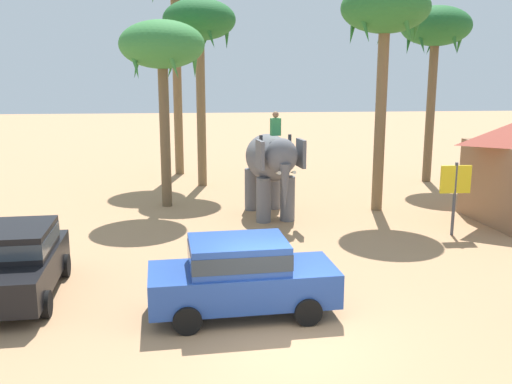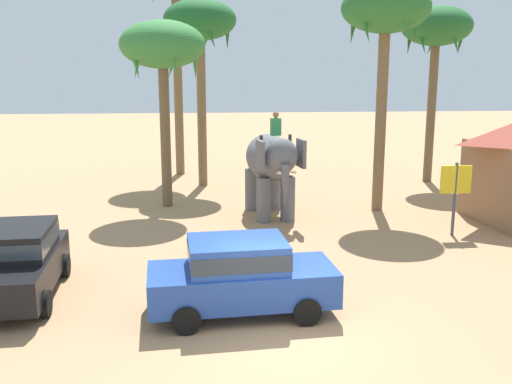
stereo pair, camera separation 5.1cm
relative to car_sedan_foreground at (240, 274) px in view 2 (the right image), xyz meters
The scene contains 9 objects.
ground_plane 1.88m from the car_sedan_foreground, 61.13° to the right, with size 120.00×120.00×0.00m, color tan.
car_sedan_foreground is the anchor object (origin of this frame).
car_parked_far_side 5.38m from the car_sedan_foreground, 164.52° to the left, with size 2.07×4.20×1.70m.
elephant_with_mahout 8.67m from the car_sedan_foreground, 79.06° to the left, with size 2.07×3.98×3.88m.
palm_tree_near_hut 11.86m from the car_sedan_foreground, 102.11° to the left, with size 3.20×3.20×7.11m.
palm_tree_left_of_road 12.49m from the car_sedan_foreground, 57.42° to the left, with size 3.20×3.20×8.35m.
palm_tree_far_back 18.52m from the car_sedan_foreground, 55.66° to the left, with size 3.20×3.20×8.11m.
palm_tree_leaning_seaward 15.73m from the car_sedan_foreground, 93.38° to the left, with size 3.20×3.20×8.31m.
signboard_yellow 9.16m from the car_sedan_foreground, 37.27° to the left, with size 1.00×0.10×2.40m.
Camera 2 is at (-1.50, -10.58, 5.36)m, focal length 40.59 mm.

